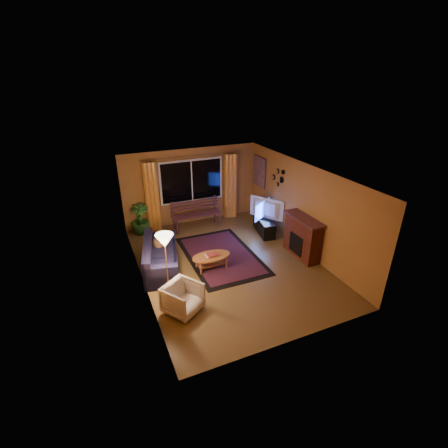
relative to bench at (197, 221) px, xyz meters
name	(u,v)px	position (x,y,z in m)	size (l,w,h in m)	color
floor	(228,264)	(0.05, -2.42, -0.25)	(4.50, 6.00, 0.02)	brown
ceiling	(229,173)	(0.05, -2.42, 2.27)	(4.50, 6.00, 0.02)	white
wall_back	(191,186)	(0.05, 0.59, 1.01)	(4.50, 0.02, 2.50)	#B27638
wall_left	(138,238)	(-2.21, -2.42, 1.01)	(0.02, 6.00, 2.50)	#B27638
wall_right	(303,208)	(2.31, -2.42, 1.01)	(0.02, 6.00, 2.50)	#B27638
window	(192,181)	(0.05, 0.52, 1.21)	(2.00, 0.02, 1.30)	black
curtain_rod	(191,157)	(0.05, 0.48, 2.01)	(0.03, 0.03, 3.20)	#BF8C3F
curtain_left	(152,197)	(-1.30, 0.46, 0.88)	(0.36, 0.36, 2.24)	orange
curtain_right	(230,186)	(1.40, 0.46, 0.88)	(0.36, 0.36, 2.24)	orange
bench	(197,221)	(0.00, 0.00, 0.00)	(1.62, 0.47, 0.49)	#452224
potted_plant	(140,219)	(-1.76, 0.33, 0.25)	(0.55, 0.55, 0.99)	#235B1E
sofa	(161,256)	(-1.65, -1.96, 0.14)	(0.82, 1.91, 0.77)	black
dog	(158,240)	(-1.60, -1.53, 0.40)	(0.35, 0.48, 0.52)	#8C5D42
armchair	(183,297)	(-1.61, -3.77, 0.12)	(0.70, 0.66, 0.72)	beige
floor_lamp	(167,265)	(-1.74, -3.03, 0.52)	(0.25, 0.25, 1.53)	#BF8C3F
rug	(221,255)	(0.03, -1.96, -0.23)	(1.84, 2.91, 0.02)	maroon
coffee_table	(211,262)	(-0.44, -2.43, -0.06)	(1.02, 1.02, 0.37)	#B96C35
tv_console	(264,226)	(1.85, -1.18, 0.00)	(0.38, 1.15, 0.48)	black
television	(265,209)	(1.85, -1.18, 0.57)	(1.14, 0.15, 0.66)	black
fireplace	(303,238)	(2.10, -2.82, 0.31)	(0.40, 1.20, 1.10)	maroon
mirror_cluster	(278,176)	(2.26, -1.12, 1.56)	(0.06, 0.60, 0.56)	black
painting	(259,171)	(2.27, 0.03, 1.41)	(0.04, 0.76, 0.96)	#C7601C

